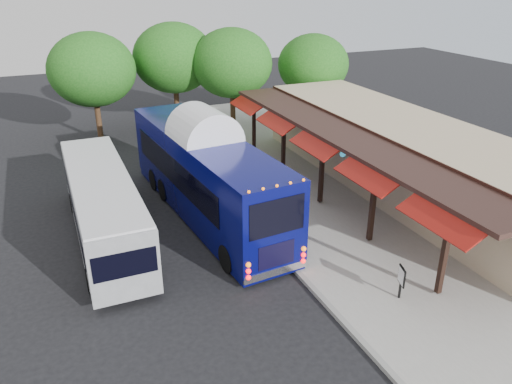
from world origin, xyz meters
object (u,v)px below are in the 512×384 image
ped_b (238,175)px  ped_d (211,137)px  sign_board (402,278)px  city_bus (103,204)px  ped_c (287,208)px  ped_a (286,193)px  coach_bus (206,171)px

ped_b → ped_d: size_ratio=1.30×
ped_b → sign_board: 10.41m
ped_b → ped_d: (0.99, 7.02, -0.23)m
city_bus → ped_b: size_ratio=5.32×
ped_c → ped_d: ped_c is taller
ped_a → ped_b: size_ratio=0.94×
ped_c → ped_d: bearing=-120.5°
ped_b → ped_c: (0.72, -3.93, -0.21)m
ped_b → ped_d: ped_b is taller
coach_bus → city_bus: (-4.57, -0.42, -0.58)m
coach_bus → ped_b: 2.68m
ped_c → ped_d: size_ratio=1.03×
city_bus → ped_b: 6.87m
coach_bus → sign_board: bearing=-71.4°
coach_bus → ped_c: size_ratio=8.06×
coach_bus → ped_b: (2.05, 1.40, -1.00)m
city_bus → ped_c: city_bus is taller
ped_b → sign_board: ped_b is taller
ped_d → ped_c: bearing=117.9°
ped_b → ped_d: bearing=-117.6°
city_bus → ped_a: (7.89, -0.96, -0.48)m
ped_b → coach_bus: bearing=14.7°
ped_a → ped_b: 3.06m
city_bus → ped_d: size_ratio=6.90×
ped_a → ped_b: (-1.28, 2.78, 0.06)m
ped_c → sign_board: size_ratio=1.31×
city_bus → sign_board: 11.95m
ped_c → ped_a: bearing=-145.1°
city_bus → ped_d: bearing=49.4°
city_bus → sign_board: size_ratio=8.83×
city_bus → coach_bus: bearing=5.4°
ped_c → coach_bus: bearing=-71.6°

